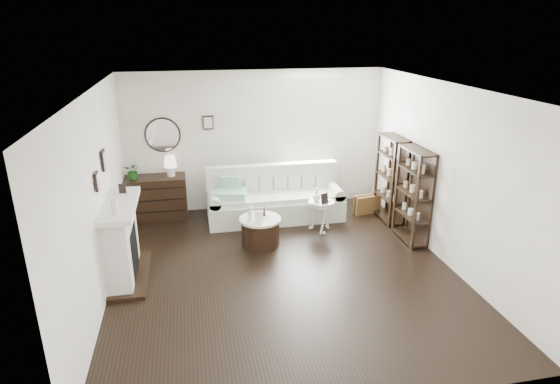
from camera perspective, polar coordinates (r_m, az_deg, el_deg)
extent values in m
plane|color=black|center=(7.13, 0.52, -9.58)|extent=(5.50, 5.50, 0.00)
plane|color=white|center=(6.26, 0.60, 12.48)|extent=(5.50, 5.50, 0.00)
plane|color=silver|center=(9.17, -2.98, 6.25)|extent=(5.00, 0.00, 5.00)
plane|color=silver|center=(4.16, 8.49, -11.54)|extent=(5.00, 0.00, 5.00)
plane|color=silver|center=(6.56, -21.35, -0.73)|extent=(0.00, 5.50, 5.50)
plane|color=silver|center=(7.47, 19.69, 1.91)|extent=(0.00, 5.50, 5.50)
cube|color=white|center=(9.32, 3.78, 8.03)|extent=(1.00, 0.02, 1.80)
cube|color=silver|center=(9.26, 3.87, 7.95)|extent=(1.15, 0.02, 1.90)
cylinder|color=silver|center=(9.02, -14.12, 6.75)|extent=(0.60, 0.03, 0.60)
cube|color=black|center=(8.98, -8.75, 8.36)|extent=(0.20, 0.03, 0.26)
cube|color=silver|center=(7.10, -18.82, -5.85)|extent=(0.34, 1.20, 1.10)
cube|color=black|center=(7.16, -18.45, -6.92)|extent=(0.30, 0.65, 0.70)
cube|color=silver|center=(6.88, -18.93, -1.54)|extent=(0.44, 1.35, 0.08)
cube|color=black|center=(7.33, -17.74, -9.53)|extent=(0.50, 1.40, 0.05)
cylinder|color=beige|center=(6.41, -19.54, -1.73)|extent=(0.08, 0.08, 0.22)
cube|color=black|center=(7.22, -18.66, 0.41)|extent=(0.10, 0.03, 0.14)
cube|color=black|center=(6.43, -21.43, 1.22)|extent=(0.03, 0.18, 0.24)
cube|color=black|center=(7.02, -20.71, 3.66)|extent=(0.03, 0.22, 0.28)
cube|color=black|center=(8.86, 13.35, 1.53)|extent=(0.30, 0.80, 1.60)
cylinder|color=beige|center=(8.73, 13.75, -0.73)|extent=(0.08, 0.08, 0.11)
cylinder|color=beige|center=(8.94, 13.10, -0.18)|extent=(0.08, 0.08, 0.11)
cylinder|color=beige|center=(9.15, 12.47, 0.35)|extent=(0.08, 0.08, 0.11)
cylinder|color=beige|center=(8.60, 13.97, 1.77)|extent=(0.08, 0.08, 0.11)
cylinder|color=beige|center=(8.81, 13.30, 2.27)|extent=(0.08, 0.08, 0.11)
cylinder|color=beige|center=(9.03, 12.66, 2.74)|extent=(0.08, 0.08, 0.11)
cylinder|color=beige|center=(8.49, 14.19, 4.34)|extent=(0.08, 0.08, 0.11)
cylinder|color=beige|center=(8.71, 13.50, 4.78)|extent=(0.08, 0.08, 0.11)
cylinder|color=beige|center=(8.92, 12.85, 5.20)|extent=(0.08, 0.08, 0.11)
cube|color=black|center=(8.10, 15.92, -0.44)|extent=(0.30, 0.80, 1.60)
cylinder|color=beige|center=(7.98, 16.40, -2.95)|extent=(0.08, 0.08, 0.11)
cylinder|color=beige|center=(8.19, 15.62, -2.29)|extent=(0.08, 0.08, 0.11)
cylinder|color=beige|center=(8.39, 14.87, -1.67)|extent=(0.08, 0.08, 0.11)
cylinder|color=beige|center=(7.84, 16.68, -0.25)|extent=(0.08, 0.08, 0.11)
cylinder|color=beige|center=(8.05, 15.88, 0.35)|extent=(0.08, 0.08, 0.11)
cylinder|color=beige|center=(8.26, 15.11, 0.92)|extent=(0.08, 0.08, 0.11)
cylinder|color=beige|center=(7.72, 16.97, 2.54)|extent=(0.08, 0.08, 0.11)
cylinder|color=beige|center=(7.93, 16.15, 3.07)|extent=(0.08, 0.08, 0.11)
cylinder|color=beige|center=(8.14, 15.36, 3.58)|extent=(0.08, 0.08, 0.11)
cube|color=beige|center=(8.85, -0.58, -2.02)|extent=(2.52, 0.87, 0.41)
cube|color=beige|center=(8.74, -0.55, -0.55)|extent=(2.18, 0.70, 0.10)
cube|color=beige|center=(9.03, -0.99, 1.05)|extent=(2.52, 0.19, 0.78)
cube|color=beige|center=(8.71, -8.01, -2.25)|extent=(0.21, 0.83, 0.50)
cube|color=beige|center=(9.10, 6.53, -1.20)|extent=(0.21, 0.83, 0.50)
cube|color=#238066|center=(8.57, -5.95, -0.23)|extent=(0.64, 0.57, 0.14)
cube|color=brown|center=(9.29, 10.55, -1.47)|extent=(0.56, 0.28, 0.36)
cube|color=black|center=(9.12, -15.17, -0.70)|extent=(1.23, 0.51, 0.82)
cube|color=black|center=(8.93, -15.16, -2.40)|extent=(1.18, 0.01, 0.02)
cube|color=black|center=(8.85, -15.29, -1.04)|extent=(1.18, 0.01, 0.02)
cube|color=black|center=(8.78, -15.42, 0.33)|extent=(1.18, 0.01, 0.01)
imported|color=#175117|center=(8.92, -17.48, 2.48)|extent=(0.34, 0.31, 0.32)
cylinder|color=black|center=(7.83, -2.41, -4.95)|extent=(0.63, 0.63, 0.44)
cylinder|color=beige|center=(7.73, -2.44, -3.34)|extent=(0.69, 0.69, 0.04)
cylinder|color=silver|center=(8.25, 5.06, -1.20)|extent=(0.46, 0.46, 0.03)
cylinder|color=silver|center=(8.26, 5.05, -1.47)|extent=(0.47, 0.47, 0.02)
cylinder|color=silver|center=(8.35, 5.00, -3.03)|extent=(0.04, 0.04, 0.53)
cylinder|color=silver|center=(7.57, -3.66, -2.47)|extent=(0.07, 0.07, 0.30)
cube|color=white|center=(7.52, -2.60, -3.10)|extent=(0.15, 0.09, 0.18)
cube|color=black|center=(8.11, 5.46, -0.80)|extent=(0.14, 0.09, 0.18)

